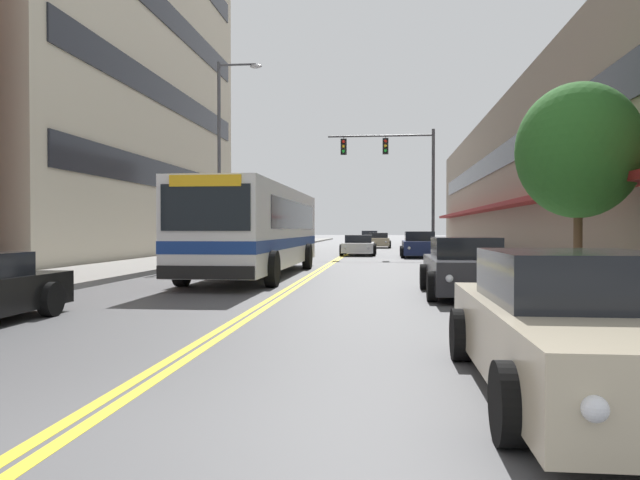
% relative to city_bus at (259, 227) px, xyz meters
% --- Properties ---
extents(ground_plane, '(240.00, 240.00, 0.00)m').
position_rel_city_bus_xyz_m(ground_plane, '(1.83, 20.12, -1.66)').
color(ground_plane, '#4C4C4F').
extents(sidewalk_left, '(3.87, 106.00, 0.16)m').
position_rel_city_bus_xyz_m(sidewalk_left, '(-5.61, 20.12, -1.58)').
color(sidewalk_left, gray).
rests_on(sidewalk_left, ground_plane).
extents(sidewalk_right, '(3.87, 106.00, 0.16)m').
position_rel_city_bus_xyz_m(sidewalk_right, '(9.27, 20.12, -1.58)').
color(sidewalk_right, gray).
rests_on(sidewalk_right, ground_plane).
extents(centre_line, '(0.34, 106.00, 0.01)m').
position_rel_city_bus_xyz_m(centre_line, '(1.83, 20.12, -1.66)').
color(centre_line, yellow).
rests_on(centre_line, ground_plane).
extents(office_tower_left, '(12.08, 27.88, 27.06)m').
position_rel_city_bus_xyz_m(office_tower_left, '(-13.78, 13.17, 11.87)').
color(office_tower_left, beige).
rests_on(office_tower_left, ground_plane).
extents(storefront_row_right, '(9.10, 68.00, 9.75)m').
position_rel_city_bus_xyz_m(storefront_row_right, '(15.44, 20.12, 3.21)').
color(storefront_row_right, gray).
rests_on(storefront_row_right, ground_plane).
extents(city_bus, '(2.82, 12.47, 2.93)m').
position_rel_city_bus_xyz_m(city_bus, '(0.00, 0.00, 0.00)').
color(city_bus, silver).
rests_on(city_bus, ground_plane).
extents(car_slate_blue_parked_left_near, '(2.20, 4.41, 1.26)m').
position_rel_city_bus_xyz_m(car_slate_blue_parked_left_near, '(-2.59, 13.14, -1.08)').
color(car_slate_blue_parked_left_near, '#475675').
rests_on(car_slate_blue_parked_left_near, ground_plane).
extents(car_champagne_parked_right_foreground, '(2.08, 4.92, 1.36)m').
position_rel_city_bus_xyz_m(car_champagne_parked_right_foreground, '(6.16, -14.81, -1.03)').
color(car_champagne_parked_right_foreground, beige).
rests_on(car_champagne_parked_right_foreground, ground_plane).
extents(car_navy_parked_right_mid, '(2.12, 4.25, 1.44)m').
position_rel_city_bus_xyz_m(car_navy_parked_right_mid, '(6.20, 14.21, -1.01)').
color(car_navy_parked_right_mid, '#19234C').
rests_on(car_navy_parked_right_mid, ground_plane).
extents(car_charcoal_parked_right_far, '(1.99, 4.54, 1.38)m').
position_rel_city_bus_xyz_m(car_charcoal_parked_right_far, '(6.22, -5.89, -1.02)').
color(car_charcoal_parked_right_far, '#232328').
rests_on(car_charcoal_parked_right_far, ground_plane).
extents(car_white_moving_lead, '(2.09, 4.83, 1.21)m').
position_rel_city_bus_xyz_m(car_white_moving_lead, '(2.70, 16.72, -1.09)').
color(car_white_moving_lead, white).
rests_on(car_white_moving_lead, ground_plane).
extents(car_beige_moving_second, '(2.19, 4.26, 1.25)m').
position_rel_city_bus_xyz_m(car_beige_moving_second, '(3.66, 31.42, -1.07)').
color(car_beige_moving_second, '#BCAD89').
rests_on(car_beige_moving_second, ground_plane).
extents(car_silver_moving_third, '(2.06, 4.65, 1.39)m').
position_rel_city_bus_xyz_m(car_silver_moving_third, '(2.70, 42.32, -1.01)').
color(car_silver_moving_third, '#B7B7BC').
rests_on(car_silver_moving_third, ground_plane).
extents(traffic_signal_mast, '(6.16, 0.38, 7.32)m').
position_rel_city_bus_xyz_m(traffic_signal_mast, '(5.06, 15.34, 3.53)').
color(traffic_signal_mast, '#47474C').
rests_on(traffic_signal_mast, ground_plane).
extents(street_lamp_left_far, '(2.13, 0.28, 9.40)m').
position_rel_city_bus_xyz_m(street_lamp_left_far, '(-3.22, 7.69, 3.80)').
color(street_lamp_left_far, '#47474C').
rests_on(street_lamp_left_far, ground_plane).
extents(street_tree_right_mid, '(3.34, 3.34, 5.38)m').
position_rel_city_bus_xyz_m(street_tree_right_mid, '(9.53, -3.38, 2.04)').
color(street_tree_right_mid, brown).
rests_on(street_tree_right_mid, sidewalk_right).
extents(fire_hydrant, '(0.35, 0.27, 0.92)m').
position_rel_city_bus_xyz_m(fire_hydrant, '(7.78, -7.51, -1.04)').
color(fire_hydrant, yellow).
rests_on(fire_hydrant, sidewalk_right).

